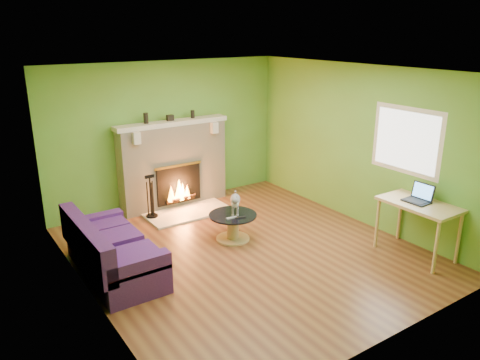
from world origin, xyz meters
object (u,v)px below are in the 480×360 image
object	(u,v)px
coffee_table	(233,225)
desk	(419,209)
cat	(235,202)
sofa	(111,253)

from	to	relation	value
coffee_table	desk	size ratio (longest dim) A/B	0.68
coffee_table	cat	xyz separation A→B (m)	(0.08, 0.05, 0.35)
desk	sofa	bearing A→B (deg)	153.30
coffee_table	cat	distance (m)	0.36
sofa	cat	bearing A→B (deg)	1.06
sofa	coffee_table	world-z (taller)	sofa
desk	cat	xyz separation A→B (m)	(-1.81, 1.95, -0.12)
cat	desk	bearing A→B (deg)	-12.38
coffee_table	desk	world-z (taller)	desk
sofa	cat	world-z (taller)	sofa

